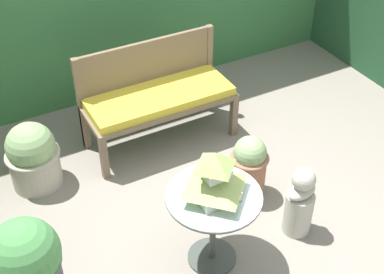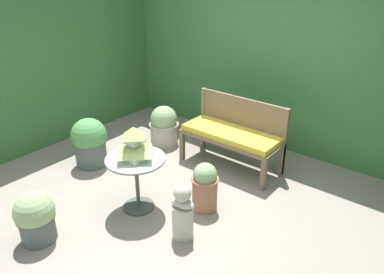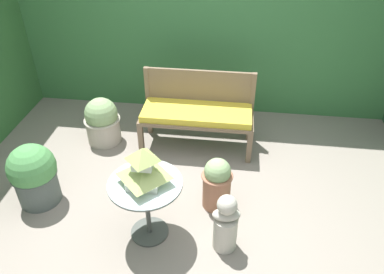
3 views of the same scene
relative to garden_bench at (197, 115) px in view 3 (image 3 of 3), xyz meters
name	(u,v)px [view 3 (image 3 of 3)]	position (x,y,z in m)	size (l,w,h in m)	color
ground	(184,211)	(0.01, -1.13, -0.45)	(30.00, 30.00, 0.00)	gray
foliage_hedge_back	(210,16)	(0.01, 1.46, 0.74)	(6.40, 1.04, 2.39)	#38703D
garden_bench	(197,115)	(0.00, 0.00, 0.00)	(1.35, 0.54, 0.53)	brown
bench_backrest	(199,90)	(0.00, 0.25, 0.21)	(1.35, 0.06, 0.92)	brown
patio_table	(146,194)	(-0.28, -1.45, 0.05)	(0.66, 0.66, 0.64)	#424742
pagoda_birdhouse	(144,169)	(-0.28, -1.45, 0.34)	(0.37, 0.37, 0.37)	#B2BCA8
garden_bust	(226,224)	(0.43, -1.51, -0.17)	(0.27, 0.22, 0.61)	#B7B2A3
potted_plant_bench_right	(102,121)	(-1.18, -0.03, -0.16)	(0.45, 0.45, 0.60)	#ADA393
potted_plant_patio_mid	(34,175)	(-1.52, -1.15, -0.11)	(0.48, 0.48, 0.68)	#4C5651
potted_plant_table_far	(217,183)	(0.32, -0.99, -0.16)	(0.32, 0.32, 0.58)	#9E664C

